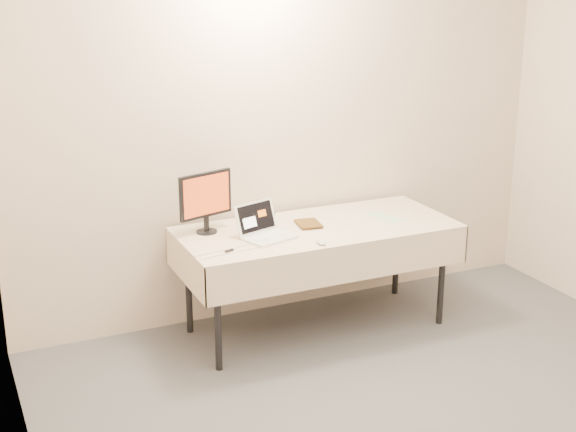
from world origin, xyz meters
name	(u,v)px	position (x,y,z in m)	size (l,w,h in m)	color
back_wall	(289,124)	(0.00, 2.50, 1.35)	(4.00, 0.10, 2.70)	beige
table	(317,235)	(0.00, 2.05, 0.68)	(1.86, 0.81, 0.74)	black
laptop	(264,229)	(-0.40, 2.00, 0.79)	(0.38, 0.37, 0.21)	white
monitor	(206,198)	(-0.71, 2.23, 0.97)	(0.38, 0.17, 0.40)	black
book	(298,212)	(-0.12, 2.10, 0.84)	(0.15, 0.02, 0.20)	brown
alarm_clock	(266,217)	(-0.25, 2.32, 0.76)	(0.13, 0.10, 0.05)	black
clicker	(321,242)	(-0.13, 1.72, 0.75)	(0.04, 0.09, 0.02)	silver
paper_form	(385,217)	(0.52, 2.04, 0.74)	(0.11, 0.28, 0.00)	#BAE8B8
usb_dongle	(229,251)	(-0.70, 1.83, 0.74)	(0.06, 0.02, 0.01)	black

